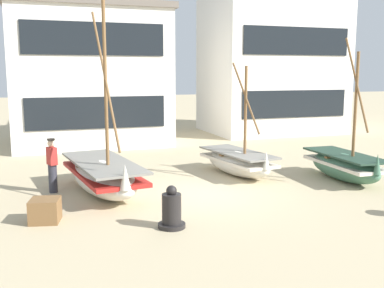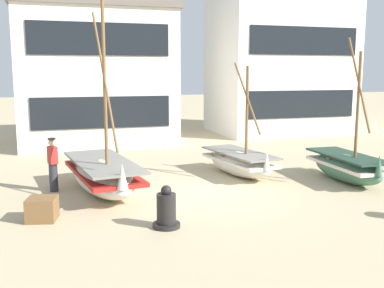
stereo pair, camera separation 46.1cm
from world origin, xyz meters
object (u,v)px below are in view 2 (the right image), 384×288
(fishing_boat_near_left, at_px, (240,162))
(fishing_boat_centre_large, at_px, (103,174))
(cargo_crate, at_px, (42,209))
(harbor_building_annex, at_px, (279,44))
(fishing_boat_far_right, at_px, (347,166))
(fisherman_by_hull, at_px, (53,165))
(capstan_winch, at_px, (166,211))
(harbor_building_main, at_px, (95,76))

(fishing_boat_near_left, height_order, fishing_boat_centre_large, fishing_boat_centre_large)
(cargo_crate, relative_size, harbor_building_annex, 0.07)
(fishing_boat_far_right, xyz_separation_m, harbor_building_annex, (3.90, 12.57, 4.86))
(fishing_boat_far_right, distance_m, harbor_building_annex, 14.03)
(fishing_boat_near_left, xyz_separation_m, fisherman_by_hull, (-6.43, -0.39, 0.35))
(fishing_boat_centre_large, distance_m, cargo_crate, 2.89)
(fisherman_by_hull, height_order, cargo_crate, fisherman_by_hull)
(capstan_winch, bearing_deg, fishing_boat_centre_large, 106.80)
(capstan_winch, bearing_deg, cargo_crate, 153.77)
(cargo_crate, bearing_deg, harbor_building_annex, 45.30)
(fishing_boat_centre_large, bearing_deg, harbor_building_annex, 44.06)
(fishing_boat_far_right, distance_m, cargo_crate, 9.93)
(fishing_boat_centre_large, height_order, fisherman_by_hull, fishing_boat_centre_large)
(fishing_boat_near_left, distance_m, fishing_boat_centre_large, 5.05)
(capstan_winch, distance_m, cargo_crate, 3.19)
(fisherman_by_hull, distance_m, cargo_crate, 2.91)
(fishing_boat_far_right, relative_size, fisherman_by_hull, 2.86)
(harbor_building_annex, bearing_deg, harbor_building_main, -175.68)
(capstan_winch, bearing_deg, harbor_building_annex, 54.59)
(fishing_boat_far_right, bearing_deg, harbor_building_annex, 72.78)
(cargo_crate, xyz_separation_m, harbor_building_annex, (13.74, 13.88, 5.10))
(fisherman_by_hull, relative_size, harbor_building_annex, 0.16)
(fishing_boat_centre_large, xyz_separation_m, fisherman_by_hull, (-1.47, 0.56, 0.27))
(fishing_boat_far_right, bearing_deg, fishing_boat_centre_large, 173.13)
(fishing_boat_near_left, bearing_deg, fishing_boat_far_right, -31.62)
(fishing_boat_centre_large, bearing_deg, harbor_building_main, 85.98)
(cargo_crate, distance_m, harbor_building_annex, 20.18)
(fishing_boat_centre_large, height_order, fishing_boat_far_right, fishing_boat_centre_large)
(harbor_building_main, height_order, harbor_building_annex, harbor_building_annex)
(capstan_winch, bearing_deg, fisherman_by_hull, 121.30)
(fisherman_by_hull, distance_m, capstan_winch, 5.00)
(cargo_crate, xyz_separation_m, harbor_building_main, (2.50, 13.03, 3.21))
(fishing_boat_near_left, height_order, cargo_crate, fishing_boat_near_left)
(cargo_crate, bearing_deg, fishing_boat_near_left, 25.75)
(fisherman_by_hull, xyz_separation_m, harbor_building_annex, (13.46, 11.04, 4.56))
(fishing_boat_far_right, bearing_deg, harbor_building_main, 122.02)
(harbor_building_main, bearing_deg, fishing_boat_centre_large, -94.02)
(capstan_winch, relative_size, cargo_crate, 1.48)
(fisherman_by_hull, height_order, harbor_building_annex, harbor_building_annex)
(fishing_boat_near_left, bearing_deg, harbor_building_annex, 56.57)
(fishing_boat_far_right, relative_size, capstan_winch, 4.66)
(fishing_boat_far_right, relative_size, harbor_building_main, 0.61)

